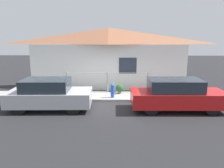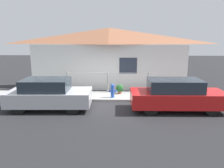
% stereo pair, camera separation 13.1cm
% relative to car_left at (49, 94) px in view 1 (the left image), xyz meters
% --- Properties ---
extents(ground_plane, '(60.00, 60.00, 0.00)m').
position_rel_car_left_xyz_m(ground_plane, '(2.60, 1.28, -0.72)').
color(ground_plane, '#262628').
extents(sidewalk, '(24.00, 1.77, 0.12)m').
position_rel_car_left_xyz_m(sidewalk, '(2.60, 2.16, -0.66)').
color(sidewalk, '#9E9E99').
rests_on(sidewalk, ground_plane).
extents(house, '(10.27, 2.23, 3.96)m').
position_rel_car_left_xyz_m(house, '(2.61, 4.76, 2.46)').
color(house, white).
rests_on(house, ground_plane).
extents(fence, '(4.90, 0.10, 1.21)m').
position_rel_car_left_xyz_m(fence, '(2.60, 2.90, 0.06)').
color(fence, '#999993').
rests_on(fence, sidewalk).
extents(car_left, '(3.90, 1.87, 1.45)m').
position_rel_car_left_xyz_m(car_left, '(0.00, 0.00, 0.00)').
color(car_left, '#B7B7BC').
rests_on(car_left, ground_plane).
extents(car_right, '(4.32, 1.71, 1.48)m').
position_rel_car_left_xyz_m(car_right, '(5.96, 0.00, 0.01)').
color(car_right, red).
rests_on(car_right, ground_plane).
extents(fire_hydrant, '(0.45, 0.20, 0.76)m').
position_rel_car_left_xyz_m(fire_hydrant, '(2.93, 1.71, -0.20)').
color(fire_hydrant, blue).
rests_on(fire_hydrant, sidewalk).
extents(potted_plant_near_hydrant, '(0.44, 0.44, 0.55)m').
position_rel_car_left_xyz_m(potted_plant_near_hydrant, '(3.32, 2.58, -0.30)').
color(potted_plant_near_hydrant, '#9E5638').
rests_on(potted_plant_near_hydrant, sidewalk).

